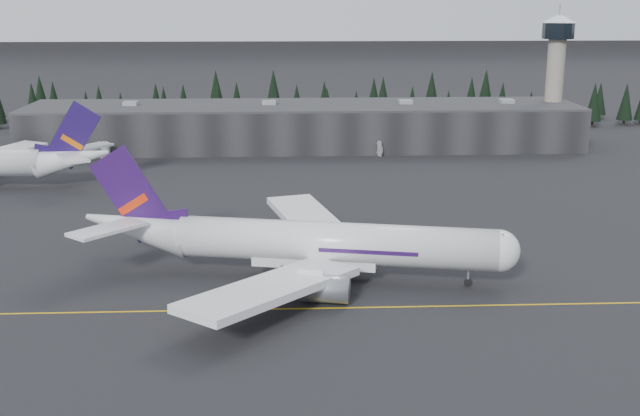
{
  "coord_description": "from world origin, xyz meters",
  "views": [
    {
      "loc": [
        -5.98,
        -108.66,
        43.11
      ],
      "look_at": [
        0.0,
        20.0,
        9.0
      ],
      "focal_mm": 45.0,
      "sensor_mm": 36.0,
      "label": 1
    }
  ],
  "objects_px": {
    "jet_main": "(297,242)",
    "terminal": "(303,126)",
    "control_tower": "(556,65)",
    "gse_vehicle_b": "(380,154)",
    "gse_vehicle_a": "(106,158)"
  },
  "relations": [
    {
      "from": "jet_main",
      "to": "gse_vehicle_b",
      "type": "bearing_deg",
      "value": 87.57
    },
    {
      "from": "jet_main",
      "to": "terminal",
      "type": "bearing_deg",
      "value": 99.83
    },
    {
      "from": "terminal",
      "to": "jet_main",
      "type": "relative_size",
      "value": 2.32
    },
    {
      "from": "control_tower",
      "to": "gse_vehicle_b",
      "type": "relative_size",
      "value": 8.53
    },
    {
      "from": "terminal",
      "to": "gse_vehicle_b",
      "type": "xyz_separation_m",
      "value": [
        20.83,
        -15.92,
        -5.55
      ]
    },
    {
      "from": "control_tower",
      "to": "terminal",
      "type": "bearing_deg",
      "value": -177.71
    },
    {
      "from": "gse_vehicle_a",
      "to": "gse_vehicle_b",
      "type": "xyz_separation_m",
      "value": [
        74.73,
        2.27,
        0.0
      ]
    },
    {
      "from": "jet_main",
      "to": "gse_vehicle_a",
      "type": "bearing_deg",
      "value": 129.47
    },
    {
      "from": "gse_vehicle_a",
      "to": "jet_main",
      "type": "bearing_deg",
      "value": -55.11
    },
    {
      "from": "terminal",
      "to": "gse_vehicle_a",
      "type": "bearing_deg",
      "value": -161.35
    },
    {
      "from": "terminal",
      "to": "jet_main",
      "type": "bearing_deg",
      "value": -92.03
    },
    {
      "from": "terminal",
      "to": "control_tower",
      "type": "distance_m",
      "value": 76.98
    },
    {
      "from": "control_tower",
      "to": "gse_vehicle_b",
      "type": "distance_m",
      "value": 61.69
    },
    {
      "from": "jet_main",
      "to": "gse_vehicle_a",
      "type": "relative_size",
      "value": 12.78
    },
    {
      "from": "control_tower",
      "to": "jet_main",
      "type": "xyz_separation_m",
      "value": [
        -79.02,
        -116.52,
        -17.63
      ]
    }
  ]
}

